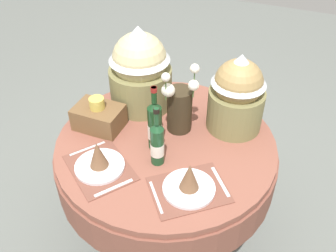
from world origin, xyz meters
The scene contains 10 objects.
ground centered at (0.00, 0.00, 0.00)m, with size 8.00×8.00×0.00m, color slate.
dining_table centered at (0.00, 0.00, 0.60)m, with size 1.17×1.17×0.75m.
place_setting_left centered at (-0.22, -0.30, 0.79)m, with size 0.43×0.41×0.16m.
place_setting_right centered at (0.23, -0.27, 0.79)m, with size 0.43×0.42×0.16m.
flower_vase centered at (0.03, 0.12, 0.90)m, with size 0.17×0.19×0.41m.
wine_bottle_left centered at (-0.04, -0.06, 0.88)m, with size 0.07×0.07×0.36m.
wine_bottle_centre centered at (0.02, -0.16, 0.87)m, with size 0.07×0.07×0.33m.
gift_tub_back_left centered at (-0.26, 0.26, 1.00)m, with size 0.35×0.35×0.49m.
gift_tub_back_right centered at (0.29, 0.26, 0.98)m, with size 0.30×0.30×0.44m.
woven_basket_side_left centered at (-0.38, -0.03, 0.82)m, with size 0.25×0.18×0.19m.
Camera 1 is at (0.58, -1.37, 2.07)m, focal length 40.78 mm.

